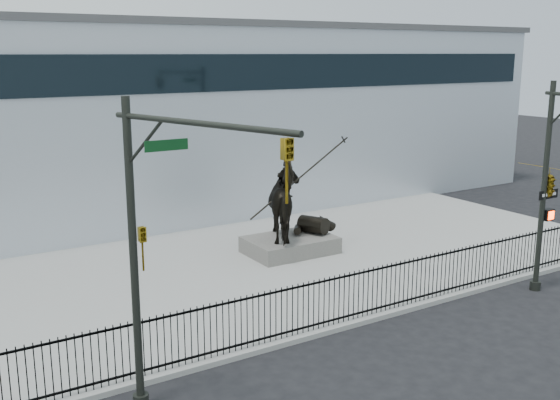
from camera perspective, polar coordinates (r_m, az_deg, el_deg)
ground at (r=19.02m, az=8.82°, el=-11.87°), size 120.00×120.00×0.00m
plaza at (r=24.29m, az=-2.12°, el=-5.99°), size 30.00×12.00×0.15m
building at (r=35.02m, az=-13.06°, el=6.89°), size 44.00×14.00×9.00m
picket_fence at (r=19.55m, az=6.49°, el=-8.23°), size 22.10×0.10×1.50m
statue_plinth at (r=25.81m, az=0.88°, el=-3.94°), size 3.40×2.37×0.63m
equestrian_statue at (r=25.43m, az=1.01°, el=-0.37°), size 4.32×2.70×3.66m
traffic_signal_left at (r=13.72m, az=-10.57°, el=-3.73°), size 1.52×4.84×7.00m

